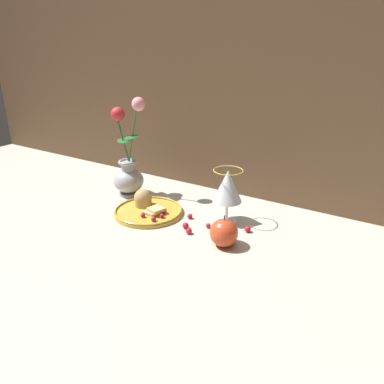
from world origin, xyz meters
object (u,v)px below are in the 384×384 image
Objects in this scene: vase at (128,169)px; apple_beside_vase at (224,233)px; plate_with_pastries at (147,208)px; wine_glass at (228,188)px.

vase is 3.89× the size of apple_beside_vase.
wine_glass is (0.24, 0.08, 0.09)m from plate_with_pastries.
plate_with_pastries is 1.32× the size of wine_glass.
plate_with_pastries is at bearing 169.62° from apple_beside_vase.
wine_glass is at bearing 113.94° from apple_beside_vase.
apple_beside_vase is (0.30, -0.06, 0.02)m from plate_with_pastries.
apple_beside_vase is (0.45, -0.14, -0.06)m from vase.
plate_with_pastries is at bearing -161.78° from wine_glass.
wine_glass is at bearing -1.23° from vase.
wine_glass is at bearing 18.22° from plate_with_pastries.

